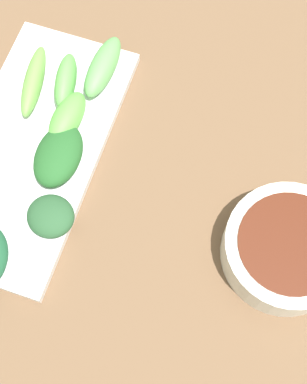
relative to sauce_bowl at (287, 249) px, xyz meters
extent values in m
cube|color=brown|center=(0.15, -0.03, -0.03)|extent=(2.10, 2.10, 0.02)
cylinder|color=silver|center=(0.00, 0.00, 0.00)|extent=(0.13, 0.13, 0.04)
cylinder|color=#512112|center=(0.00, 0.00, 0.00)|extent=(0.10, 0.10, 0.03)
cube|color=white|center=(0.29, -0.03, -0.02)|extent=(0.14, 0.30, 0.01)
ellipsoid|color=#6AA547|center=(0.32, -0.10, 0.00)|extent=(0.04, 0.09, 0.02)
ellipsoid|color=#235825|center=(0.25, -0.02, 0.00)|extent=(0.05, 0.08, 0.03)
ellipsoid|color=#60A456|center=(0.25, -0.14, 0.00)|extent=(0.03, 0.08, 0.03)
ellipsoid|color=#5EB04E|center=(0.28, -0.11, 0.00)|extent=(0.04, 0.07, 0.03)
ellipsoid|color=#5CAD45|center=(0.26, -0.07, 0.00)|extent=(0.04, 0.07, 0.03)
ellipsoid|color=#28512E|center=(0.24, 0.04, 0.00)|extent=(0.06, 0.05, 0.02)
camera|label=1|loc=(0.08, 0.18, 0.55)|focal=53.27mm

